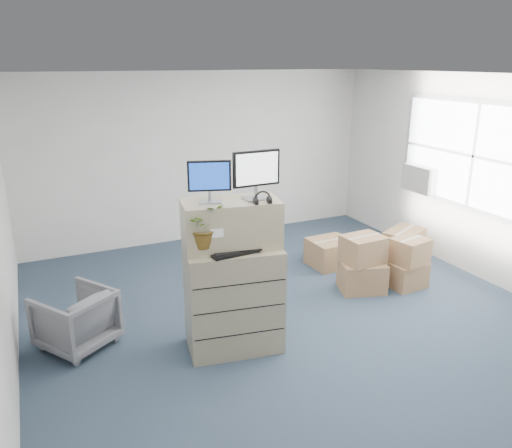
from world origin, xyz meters
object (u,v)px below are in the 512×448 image
object	(u,v)px
keyboard	(236,251)
potted_plant	(203,231)
filing_cabinet_lower	(233,298)
office_chair	(76,317)
monitor_left	(209,179)
monitor_right	(257,172)
water_bottle	(242,233)

from	to	relation	value
keyboard	potted_plant	xyz separation A→B (m)	(-0.31, 0.08, 0.23)
filing_cabinet_lower	keyboard	distance (m)	0.60
filing_cabinet_lower	office_chair	bearing A→B (deg)	164.58
filing_cabinet_lower	office_chair	distance (m)	1.71
monitor_left	office_chair	world-z (taller)	monitor_left
monitor_left	potted_plant	xyz separation A→B (m)	(-0.12, -0.12, -0.48)
potted_plant	office_chair	bearing A→B (deg)	148.04
monitor_right	filing_cabinet_lower	bearing A→B (deg)	177.80
filing_cabinet_lower	water_bottle	distance (m)	0.72
office_chair	monitor_right	bearing A→B (deg)	124.65
filing_cabinet_lower	monitor_right	distance (m)	1.36
keyboard	office_chair	bearing A→B (deg)	146.35
filing_cabinet_lower	office_chair	xyz separation A→B (m)	(-1.54, 0.71, -0.22)
monitor_right	potted_plant	bearing A→B (deg)	-177.20
monitor_left	water_bottle	bearing A→B (deg)	3.19
water_bottle	keyboard	bearing A→B (deg)	-132.00
office_chair	filing_cabinet_lower	bearing A→B (deg)	121.46
monitor_right	keyboard	bearing A→B (deg)	-157.30
monitor_left	keyboard	distance (m)	0.76
filing_cabinet_lower	monitor_left	bearing A→B (deg)	168.57
office_chair	potted_plant	bearing A→B (deg)	114.27
potted_plant	office_chair	world-z (taller)	potted_plant
monitor_left	potted_plant	distance (m)	0.51
water_bottle	potted_plant	distance (m)	0.44
filing_cabinet_lower	water_bottle	xyz separation A→B (m)	(0.10, 0.00, 0.72)
filing_cabinet_lower	office_chair	size ratio (longest dim) A/B	1.62
filing_cabinet_lower	monitor_left	distance (m)	1.31
monitor_left	keyboard	world-z (taller)	monitor_left
monitor_right	office_chair	distance (m)	2.48
water_bottle	monitor_right	bearing A→B (deg)	-1.43
keyboard	water_bottle	size ratio (longest dim) A/B	1.85
potted_plant	office_chair	size ratio (longest dim) A/B	0.75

